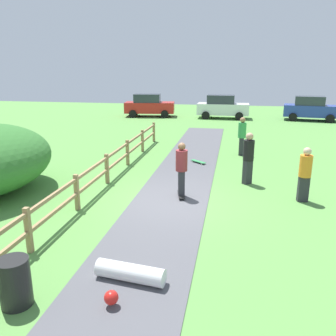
% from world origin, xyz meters
% --- Properties ---
extents(ground_plane, '(60.00, 60.00, 0.00)m').
position_xyz_m(ground_plane, '(0.00, 0.00, 0.00)').
color(ground_plane, '#568E42').
extents(asphalt_path, '(2.40, 28.00, 0.02)m').
position_xyz_m(asphalt_path, '(0.00, 0.00, 0.01)').
color(asphalt_path, '#515156').
rests_on(asphalt_path, ground_plane).
extents(wooden_fence, '(0.12, 18.12, 1.10)m').
position_xyz_m(wooden_fence, '(-2.60, 0.00, 0.67)').
color(wooden_fence, '#997A51').
rests_on(wooden_fence, ground_plane).
extents(trash_bin, '(0.56, 0.56, 0.90)m').
position_xyz_m(trash_bin, '(-1.80, -5.61, 0.45)').
color(trash_bin, black).
rests_on(trash_bin, ground_plane).
extents(skater_riding, '(0.46, 0.82, 1.81)m').
position_xyz_m(skater_riding, '(0.29, 0.32, 1.03)').
color(skater_riding, black).
rests_on(skater_riding, asphalt_path).
extents(skater_fallen, '(1.45, 1.22, 0.36)m').
position_xyz_m(skater_fallen, '(-0.01, -4.63, 0.20)').
color(skater_fallen, white).
rests_on(skater_fallen, asphalt_path).
extents(skateboard_loose, '(0.74, 0.67, 0.08)m').
position_xyz_m(skateboard_loose, '(0.41, 4.64, 0.09)').
color(skateboard_loose, '#338C4C').
rests_on(skateboard_loose, asphalt_path).
extents(bystander_green, '(0.42, 0.42, 1.84)m').
position_xyz_m(bystander_green, '(2.28, 6.59, 1.02)').
color(bystander_green, '#2D2D33').
rests_on(bystander_green, ground_plane).
extents(bystander_orange, '(0.42, 0.42, 1.75)m').
position_xyz_m(bystander_orange, '(4.13, 0.68, 0.97)').
color(bystander_orange, '#2D2D33').
rests_on(bystander_orange, ground_plane).
extents(bystander_black, '(0.54, 0.54, 1.89)m').
position_xyz_m(bystander_black, '(2.45, 2.16, 1.05)').
color(bystander_black, '#2D2D33').
rests_on(bystander_black, ground_plane).
extents(parked_car_white, '(4.22, 2.03, 1.92)m').
position_xyz_m(parked_car_white, '(0.87, 19.40, 0.96)').
color(parked_car_white, silver).
rests_on(parked_car_white, ground_plane).
extents(parked_car_red, '(4.38, 2.41, 1.92)m').
position_xyz_m(parked_car_red, '(-5.37, 19.40, 0.96)').
color(parked_car_red, red).
rests_on(parked_car_red, ground_plane).
extents(parked_car_blue, '(4.40, 2.46, 1.92)m').
position_xyz_m(parked_car_blue, '(7.84, 19.41, 0.96)').
color(parked_car_blue, '#283D99').
rests_on(parked_car_blue, ground_plane).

